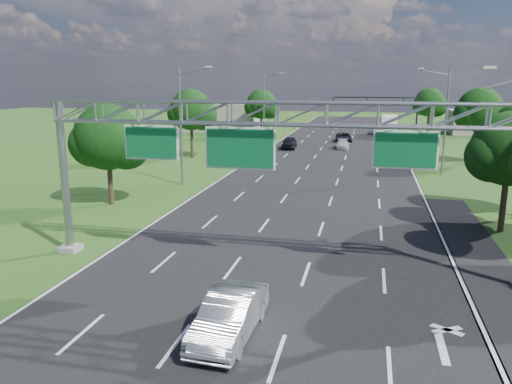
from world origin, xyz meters
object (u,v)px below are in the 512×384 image
(traffic_signal, at_px, (392,108))
(silver_sedan, at_px, (230,315))
(box_truck, at_px, (390,126))
(sign_gantry, at_px, (279,127))

(traffic_signal, bearing_deg, silver_sedan, -97.24)
(box_truck, bearing_deg, silver_sedan, -93.01)
(traffic_signal, distance_m, box_truck, 11.81)
(sign_gantry, height_order, silver_sedan, sign_gantry)
(silver_sedan, height_order, box_truck, box_truck)
(sign_gantry, bearing_deg, silver_sedan, -93.83)
(sign_gantry, xyz_separation_m, box_truck, (7.38, 64.24, -5.36))
(box_truck, bearing_deg, traffic_signal, -87.90)
(traffic_signal, height_order, box_truck, traffic_signal)
(sign_gantry, bearing_deg, box_truck, 83.45)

